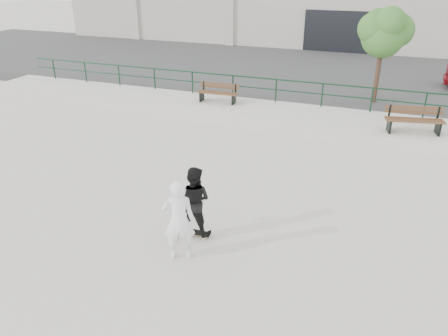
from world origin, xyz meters
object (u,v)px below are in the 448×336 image
at_px(tree, 385,31).
at_px(standing_skater, 194,201).
at_px(bench_left, 218,93).
at_px(skateboard, 195,232).
at_px(bench_right, 414,120).
at_px(seated_skater, 179,221).

distance_m(tree, standing_skater, 12.42).
distance_m(bench_left, skateboard, 9.70).
relative_size(bench_right, standing_skater, 1.20).
height_order(bench_left, tree, tree).
bearing_deg(skateboard, bench_right, 57.97).
height_order(tree, seated_skater, tree).
relative_size(bench_left, seated_skater, 0.93).
bearing_deg(bench_right, tree, 101.42).
relative_size(bench_right, seated_skater, 1.08).
bearing_deg(tree, bench_left, -158.70).
distance_m(bench_right, seated_skater, 10.29).
distance_m(bench_right, tree, 4.62).
bearing_deg(skateboard, standing_skater, 115.61).
distance_m(bench_right, skateboard, 9.56).
distance_m(tree, seated_skater, 13.28).
bearing_deg(tree, standing_skater, -106.16).
bearing_deg(standing_skater, skateboard, 115.56).
xyz_separation_m(tree, standing_skater, (-3.38, -11.68, -2.55)).
distance_m(bench_left, tree, 7.37).
bearing_deg(bench_right, skateboard, -133.08).
height_order(standing_skater, seated_skater, seated_skater).
relative_size(tree, skateboard, 5.13).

